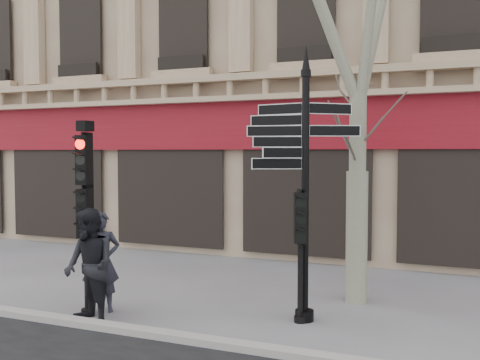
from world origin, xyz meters
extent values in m
plane|color=slate|center=(0.00, 0.00, 0.00)|extent=(80.00, 80.00, 0.00)
cube|color=gray|center=(0.00, -1.40, 0.06)|extent=(80.00, 0.25, 0.12)
cube|color=maroon|center=(0.00, 4.88, 3.60)|extent=(28.00, 0.25, 1.30)
cube|color=#947760|center=(0.00, 4.65, 4.57)|extent=(28.00, 0.35, 0.74)
cylinder|color=black|center=(1.25, 0.28, 2.07)|extent=(0.13, 0.13, 4.14)
cylinder|color=black|center=(1.25, 0.28, 0.09)|extent=(0.32, 0.32, 0.18)
cone|color=black|center=(1.25, 0.28, 4.46)|extent=(0.14, 0.14, 0.41)
cylinder|color=black|center=(-2.36, -0.88, 1.57)|extent=(0.11, 0.11, 3.14)
cylinder|color=black|center=(-2.36, -0.88, 0.06)|extent=(0.23, 0.23, 0.13)
cube|color=black|center=(-2.36, -0.88, 1.82)|extent=(0.42, 0.34, 0.85)
cube|color=black|center=(-2.36, -0.88, 2.74)|extent=(0.42, 0.34, 0.85)
sphere|color=#FF0C05|center=(-2.36, -0.88, 2.97)|extent=(0.18, 0.18, 0.18)
cube|color=black|center=(-2.36, -0.88, 3.33)|extent=(0.24, 0.28, 0.18)
cylinder|color=black|center=(1.20, 0.17, 1.10)|extent=(0.11, 0.11, 2.20)
cylinder|color=black|center=(1.20, 0.17, 0.06)|extent=(0.23, 0.23, 0.12)
cube|color=black|center=(1.20, 0.17, 1.78)|extent=(0.44, 0.38, 0.84)
cylinder|color=gray|center=(1.87, 1.76, 1.26)|extent=(0.41, 0.41, 2.52)
cylinder|color=gray|center=(1.87, 1.76, 3.20)|extent=(0.32, 0.32, 1.60)
imported|color=#22232D|center=(-2.29, -0.59, 0.91)|extent=(0.79, 0.75, 1.81)
imported|color=black|center=(-2.06, -1.21, 0.97)|extent=(1.17, 1.08, 1.94)
camera|label=1|loc=(3.61, -8.46, 2.88)|focal=40.00mm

